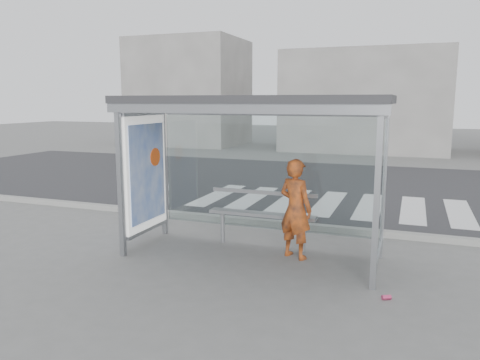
% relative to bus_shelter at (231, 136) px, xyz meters
% --- Properties ---
extents(ground, '(80.00, 80.00, 0.00)m').
position_rel_bus_shelter_xyz_m(ground, '(0.37, -0.06, -1.98)').
color(ground, slate).
rests_on(ground, ground).
extents(road, '(30.00, 10.00, 0.01)m').
position_rel_bus_shelter_xyz_m(road, '(0.37, 6.94, -1.98)').
color(road, '#2B2B2D').
rests_on(road, ground).
extents(curb, '(30.00, 0.18, 0.12)m').
position_rel_bus_shelter_xyz_m(curb, '(0.37, 1.89, -1.92)').
color(curb, gray).
rests_on(curb, ground).
extents(crosswalk, '(6.55, 3.00, 0.00)m').
position_rel_bus_shelter_xyz_m(crosswalk, '(0.87, 4.44, -1.98)').
color(crosswalk, silver).
rests_on(crosswalk, ground).
extents(bus_shelter, '(4.25, 1.65, 2.62)m').
position_rel_bus_shelter_xyz_m(bus_shelter, '(0.00, 0.00, 0.00)').
color(bus_shelter, gray).
rests_on(bus_shelter, ground).
extents(building_left, '(6.00, 5.00, 6.00)m').
position_rel_bus_shelter_xyz_m(building_left, '(-9.63, 17.94, 1.02)').
color(building_left, slate).
rests_on(building_left, ground).
extents(building_center, '(8.00, 5.00, 5.00)m').
position_rel_bus_shelter_xyz_m(building_center, '(0.37, 17.94, 0.52)').
color(building_center, slate).
rests_on(building_center, ground).
extents(person, '(0.70, 0.59, 1.63)m').
position_rel_bus_shelter_xyz_m(person, '(1.06, 0.15, -1.17)').
color(person, orange).
rests_on(person, ground).
extents(bench, '(1.91, 0.23, 0.99)m').
position_rel_bus_shelter_xyz_m(bench, '(0.37, 0.52, -1.40)').
color(bench, gray).
rests_on(bench, ground).
extents(soda_can, '(0.13, 0.11, 0.06)m').
position_rel_bus_shelter_xyz_m(soda_can, '(2.57, -1.06, -1.95)').
color(soda_can, '#D94073').
rests_on(soda_can, ground).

